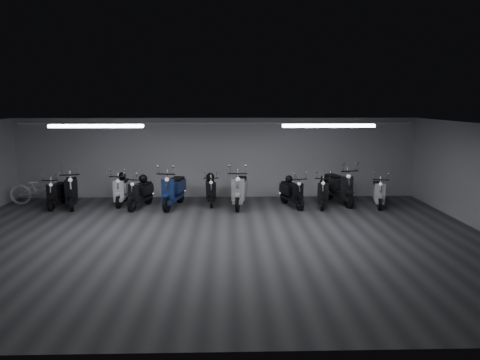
{
  "coord_description": "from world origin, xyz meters",
  "views": [
    {
      "loc": [
        0.39,
        -10.53,
        3.36
      ],
      "look_at": [
        0.73,
        2.5,
        1.05
      ],
      "focal_mm": 33.2,
      "sensor_mm": 36.0,
      "label": 1
    }
  ],
  "objects_px": {
    "helmet_1": "(289,179)",
    "helmet_3": "(122,176)",
    "scooter_0": "(57,189)",
    "helmet_2": "(210,177)",
    "scooter_3": "(140,189)",
    "bicycle": "(41,185)",
    "helmet_0": "(143,179)",
    "scooter_1": "(71,185)",
    "helmet_4": "(324,178)",
    "scooter_2": "(121,186)",
    "scooter_5": "(211,187)",
    "scooter_10": "(379,188)",
    "scooter_6": "(240,184)",
    "scooter_8": "(324,188)",
    "scooter_4": "(173,185)",
    "scooter_9": "(339,182)",
    "scooter_7": "(292,188)"
  },
  "relations": [
    {
      "from": "scooter_3",
      "to": "scooter_0",
      "type": "bearing_deg",
      "value": -167.07
    },
    {
      "from": "scooter_1",
      "to": "scooter_4",
      "type": "bearing_deg",
      "value": -20.25
    },
    {
      "from": "scooter_0",
      "to": "scooter_5",
      "type": "relative_size",
      "value": 1.0
    },
    {
      "from": "scooter_9",
      "to": "helmet_3",
      "type": "relative_size",
      "value": 7.53
    },
    {
      "from": "scooter_10",
      "to": "scooter_6",
      "type": "bearing_deg",
      "value": -167.62
    },
    {
      "from": "scooter_3",
      "to": "scooter_8",
      "type": "relative_size",
      "value": 0.99
    },
    {
      "from": "scooter_2",
      "to": "scooter_3",
      "type": "height_order",
      "value": "scooter_2"
    },
    {
      "from": "scooter_2",
      "to": "bicycle",
      "type": "relative_size",
      "value": 0.88
    },
    {
      "from": "helmet_1",
      "to": "helmet_3",
      "type": "bearing_deg",
      "value": 174.56
    },
    {
      "from": "scooter_0",
      "to": "scooter_4",
      "type": "relative_size",
      "value": 0.81
    },
    {
      "from": "helmet_0",
      "to": "helmet_2",
      "type": "distance_m",
      "value": 2.19
    },
    {
      "from": "scooter_5",
      "to": "scooter_0",
      "type": "bearing_deg",
      "value": 179.06
    },
    {
      "from": "helmet_1",
      "to": "scooter_1",
      "type": "bearing_deg",
      "value": -179.74
    },
    {
      "from": "scooter_8",
      "to": "helmet_4",
      "type": "height_order",
      "value": "scooter_8"
    },
    {
      "from": "scooter_4",
      "to": "scooter_10",
      "type": "bearing_deg",
      "value": 12.02
    },
    {
      "from": "scooter_5",
      "to": "helmet_1",
      "type": "distance_m",
      "value": 2.58
    },
    {
      "from": "helmet_0",
      "to": "scooter_5",
      "type": "bearing_deg",
      "value": 5.79
    },
    {
      "from": "scooter_8",
      "to": "helmet_1",
      "type": "relative_size",
      "value": 7.07
    },
    {
      "from": "scooter_3",
      "to": "scooter_7",
      "type": "xyz_separation_m",
      "value": [
        4.86,
        0.0,
        -0.01
      ]
    },
    {
      "from": "scooter_4",
      "to": "scooter_5",
      "type": "xyz_separation_m",
      "value": [
        1.17,
        0.4,
        -0.14
      ]
    },
    {
      "from": "scooter_10",
      "to": "scooter_5",
      "type": "bearing_deg",
      "value": -171.68
    },
    {
      "from": "scooter_4",
      "to": "helmet_4",
      "type": "relative_size",
      "value": 8.41
    },
    {
      "from": "scooter_2",
      "to": "scooter_3",
      "type": "relative_size",
      "value": 1.02
    },
    {
      "from": "scooter_1",
      "to": "helmet_2",
      "type": "distance_m",
      "value": 4.47
    },
    {
      "from": "scooter_0",
      "to": "helmet_0",
      "type": "height_order",
      "value": "scooter_0"
    },
    {
      "from": "scooter_10",
      "to": "helmet_2",
      "type": "height_order",
      "value": "scooter_10"
    },
    {
      "from": "helmet_0",
      "to": "helmet_4",
      "type": "height_order",
      "value": "helmet_0"
    },
    {
      "from": "scooter_4",
      "to": "helmet_0",
      "type": "xyz_separation_m",
      "value": [
        -0.99,
        0.18,
        0.18
      ]
    },
    {
      "from": "scooter_8",
      "to": "helmet_0",
      "type": "height_order",
      "value": "scooter_8"
    },
    {
      "from": "scooter_3",
      "to": "bicycle",
      "type": "relative_size",
      "value": 0.86
    },
    {
      "from": "helmet_2",
      "to": "helmet_1",
      "type": "bearing_deg",
      "value": -9.86
    },
    {
      "from": "helmet_0",
      "to": "helmet_1",
      "type": "height_order",
      "value": "helmet_0"
    },
    {
      "from": "helmet_1",
      "to": "scooter_8",
      "type": "bearing_deg",
      "value": -11.96
    },
    {
      "from": "scooter_0",
      "to": "helmet_2",
      "type": "xyz_separation_m",
      "value": [
        4.9,
        0.5,
        0.29
      ]
    },
    {
      "from": "scooter_4",
      "to": "helmet_0",
      "type": "distance_m",
      "value": 1.02
    },
    {
      "from": "helmet_0",
      "to": "helmet_4",
      "type": "xyz_separation_m",
      "value": [
        5.87,
        -0.01,
        -0.01
      ]
    },
    {
      "from": "scooter_4",
      "to": "scooter_8",
      "type": "height_order",
      "value": "scooter_4"
    },
    {
      "from": "helmet_0",
      "to": "helmet_1",
      "type": "bearing_deg",
      "value": -0.07
    },
    {
      "from": "bicycle",
      "to": "helmet_4",
      "type": "xyz_separation_m",
      "value": [
        9.32,
        -0.44,
        0.27
      ]
    },
    {
      "from": "scooter_1",
      "to": "helmet_4",
      "type": "bearing_deg",
      "value": -17.58
    },
    {
      "from": "helmet_0",
      "to": "scooter_3",
      "type": "bearing_deg",
      "value": -106.44
    },
    {
      "from": "scooter_8",
      "to": "helmet_3",
      "type": "distance_m",
      "value": 6.64
    },
    {
      "from": "scooter_6",
      "to": "helmet_1",
      "type": "distance_m",
      "value": 1.62
    },
    {
      "from": "scooter_2",
      "to": "helmet_3",
      "type": "height_order",
      "value": "scooter_2"
    },
    {
      "from": "bicycle",
      "to": "helmet_0",
      "type": "distance_m",
      "value": 3.49
    },
    {
      "from": "scooter_5",
      "to": "scooter_8",
      "type": "xyz_separation_m",
      "value": [
        3.65,
        -0.46,
        0.03
      ]
    },
    {
      "from": "scooter_4",
      "to": "scooter_5",
      "type": "relative_size",
      "value": 1.23
    },
    {
      "from": "scooter_1",
      "to": "scooter_8",
      "type": "xyz_separation_m",
      "value": [
        8.11,
        -0.2,
        -0.08
      ]
    },
    {
      "from": "scooter_6",
      "to": "scooter_10",
      "type": "xyz_separation_m",
      "value": [
        4.49,
        -0.06,
        -0.14
      ]
    },
    {
      "from": "scooter_3",
      "to": "helmet_2",
      "type": "distance_m",
      "value": 2.32
    }
  ]
}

